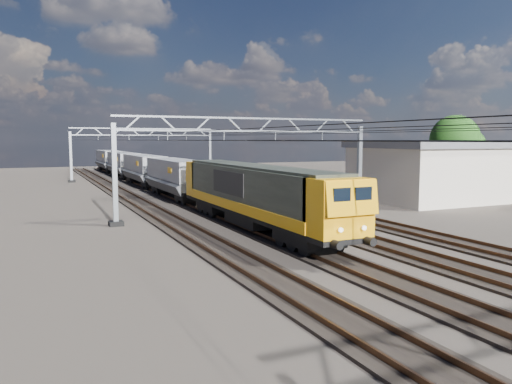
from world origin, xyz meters
name	(u,v)px	position (x,y,z in m)	size (l,w,h in m)	color
ground	(275,225)	(0.00, 0.00, 0.00)	(160.00, 160.00, 0.00)	black
track_outer_west	(186,231)	(-6.00, 0.00, 0.07)	(2.60, 140.00, 0.30)	black
track_loco	(247,226)	(-2.00, 0.00, 0.07)	(2.60, 140.00, 0.30)	black
track_inner_east	(302,222)	(2.00, 0.00, 0.07)	(2.60, 140.00, 0.30)	black
track_outer_east	(352,218)	(6.00, 0.00, 0.07)	(2.60, 140.00, 0.30)	black
catenary_gantry_mid	(250,163)	(0.00, 4.00, 3.91)	(19.90, 0.90, 7.11)	#99A0A7
catenary_gantry_far	(144,152)	(0.00, 40.00, 3.91)	(19.90, 0.90, 7.11)	#99A0A7
overhead_wires	(230,137)	(0.00, 8.00, 5.75)	(12.03, 140.00, 0.53)	black
locomotive	(254,193)	(-2.00, -1.12, 2.33)	(2.76, 21.10, 3.62)	black
hopper_wagon_lead	(176,175)	(-2.00, 16.58, 2.23)	(3.38, 13.00, 3.25)	black
hopper_wagon_mid	(144,168)	(-2.00, 30.78, 2.23)	(3.38, 13.00, 3.25)	black
hopper_wagon_third	(123,163)	(-2.00, 44.98, 2.23)	(3.38, 13.00, 3.25)	black
hopper_wagon_fourth	(109,159)	(-2.00, 59.18, 2.23)	(3.38, 13.00, 3.25)	black
industrial_shed	(456,170)	(22.00, 6.00, 2.73)	(18.60, 10.60, 5.40)	silver
tree_far	(458,142)	(30.32, 13.79, 5.33)	(5.97, 5.57, 8.35)	#352918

